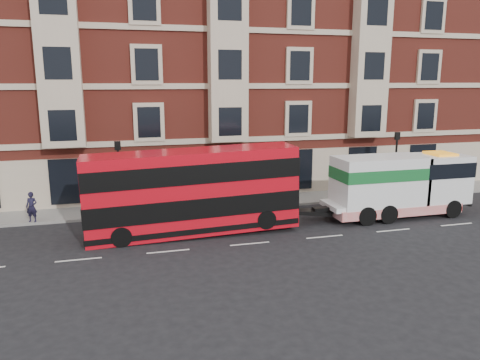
% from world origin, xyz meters
% --- Properties ---
extents(ground, '(120.00, 120.00, 0.00)m').
position_xyz_m(ground, '(0.00, 0.00, 0.00)').
color(ground, black).
rests_on(ground, ground).
extents(sidewalk, '(90.00, 3.00, 0.15)m').
position_xyz_m(sidewalk, '(0.00, 7.50, 0.07)').
color(sidewalk, slate).
rests_on(sidewalk, ground).
extents(victorian_terrace, '(45.00, 12.00, 20.40)m').
position_xyz_m(victorian_terrace, '(0.50, 15.00, 10.07)').
color(victorian_terrace, maroon).
rests_on(victorian_terrace, ground).
extents(lamp_post_west, '(0.35, 0.15, 4.35)m').
position_xyz_m(lamp_post_west, '(-6.00, 6.20, 2.68)').
color(lamp_post_west, black).
rests_on(lamp_post_west, sidewalk).
extents(lamp_post_east, '(0.35, 0.15, 4.35)m').
position_xyz_m(lamp_post_east, '(12.00, 6.20, 2.68)').
color(lamp_post_east, black).
rests_on(lamp_post_east, sidewalk).
extents(double_decker_bus, '(10.83, 2.49, 4.39)m').
position_xyz_m(double_decker_bus, '(-2.42, 2.32, 2.32)').
color(double_decker_bus, red).
rests_on(double_decker_bus, ground).
extents(tow_truck, '(8.67, 2.56, 3.61)m').
position_xyz_m(tow_truck, '(9.64, 2.32, 1.92)').
color(tow_truck, white).
rests_on(tow_truck, ground).
extents(pedestrian, '(0.71, 0.56, 1.69)m').
position_xyz_m(pedestrian, '(-10.78, 6.22, 1.00)').
color(pedestrian, black).
rests_on(pedestrian, sidewalk).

